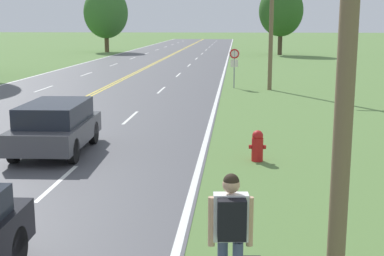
{
  "coord_description": "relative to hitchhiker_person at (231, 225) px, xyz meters",
  "views": [
    {
      "loc": [
        7.72,
        -4.6,
        3.82
      ],
      "look_at": [
        6.54,
        9.55,
        1.0
      ],
      "focal_mm": 50.0,
      "sensor_mm": 36.0,
      "label": 1
    }
  ],
  "objects": [
    {
      "name": "traffic_sign",
      "position": [
        -0.09,
        24.64,
        0.62
      ],
      "size": [
        0.6,
        0.1,
        2.31
      ],
      "color": "gray",
      "rests_on": "ground"
    },
    {
      "name": "car_dark_grey_suv_approaching",
      "position": [
        -5.26,
        8.22,
        -0.3
      ],
      "size": [
        2.01,
        4.06,
        1.51
      ],
      "rotation": [
        0.0,
        0.0,
        -1.53
      ],
      "color": "black",
      "rests_on": "ground"
    },
    {
      "name": "fire_hydrant",
      "position": [
        0.66,
        7.73,
        -0.67
      ],
      "size": [
        0.48,
        0.32,
        0.88
      ],
      "color": "red",
      "rests_on": "ground"
    },
    {
      "name": "utility_pole_midground",
      "position": [
        1.95,
        23.96,
        3.36
      ],
      "size": [
        1.8,
        0.24,
        8.64
      ],
      "color": "brown",
      "rests_on": "ground"
    },
    {
      "name": "tree_behind_sign",
      "position": [
        -16.87,
        62.29,
        3.9
      ],
      "size": [
        5.68,
        5.68,
        8.29
      ],
      "color": "brown",
      "rests_on": "ground"
    },
    {
      "name": "tree_mid_treeline",
      "position": [
        5.12,
        57.75,
        4.0
      ],
      "size": [
        5.17,
        5.17,
        8.11
      ],
      "color": "#473828",
      "rests_on": "ground"
    },
    {
      "name": "hitchhiker_person",
      "position": [
        0.0,
        0.0,
        0.0
      ],
      "size": [
        0.62,
        0.44,
        1.82
      ],
      "rotation": [
        0.0,
        0.0,
        1.65
      ],
      "color": "#475175",
      "rests_on": "ground"
    }
  ]
}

